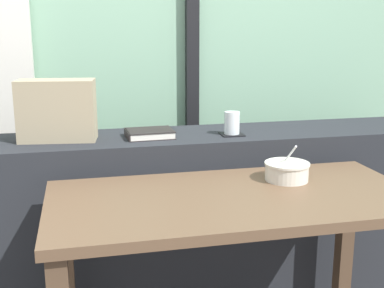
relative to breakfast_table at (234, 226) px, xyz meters
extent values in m
cube|color=#84B293|center=(-0.10, 1.25, 0.78)|extent=(4.80, 0.08, 2.80)
cube|color=black|center=(0.12, 1.18, 0.68)|extent=(0.07, 0.05, 2.60)
cube|color=#23262B|center=(-0.10, 0.59, -0.20)|extent=(2.80, 0.40, 0.83)
cube|color=brown|center=(-0.59, 0.26, -0.27)|extent=(0.06, 0.06, 0.70)
cube|color=brown|center=(0.59, 0.26, -0.27)|extent=(0.06, 0.06, 0.70)
cube|color=brown|center=(0.00, 0.00, 0.10)|extent=(1.29, 0.62, 0.03)
cube|color=black|center=(0.15, 0.53, 0.21)|extent=(0.10, 0.10, 0.00)
cylinder|color=white|center=(0.15, 0.53, 0.26)|extent=(0.07, 0.07, 0.10)
cylinder|color=#BC3D51|center=(0.15, 0.53, 0.25)|extent=(0.06, 0.06, 0.07)
cube|color=black|center=(-0.21, 0.57, 0.21)|extent=(0.21, 0.17, 0.00)
cube|color=silver|center=(-0.21, 0.57, 0.22)|extent=(0.20, 0.16, 0.03)
cube|color=black|center=(-0.21, 0.57, 0.24)|extent=(0.21, 0.17, 0.00)
cube|color=black|center=(-0.32, 0.56, 0.22)|extent=(0.01, 0.16, 0.03)
cube|color=tan|center=(-0.61, 0.59, 0.34)|extent=(0.34, 0.18, 0.26)
cylinder|color=silver|center=(0.24, 0.12, 0.15)|extent=(0.16, 0.16, 0.07)
cylinder|color=silver|center=(0.24, 0.12, 0.18)|extent=(0.17, 0.17, 0.01)
cylinder|color=tan|center=(0.24, 0.12, 0.14)|extent=(0.14, 0.14, 0.05)
cylinder|color=silver|center=(0.26, 0.14, 0.20)|extent=(0.02, 0.13, 0.12)
ellipsoid|color=silver|center=(0.26, 0.16, 0.16)|extent=(0.03, 0.05, 0.01)
camera|label=1|loc=(-0.51, -1.57, 0.69)|focal=46.56mm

